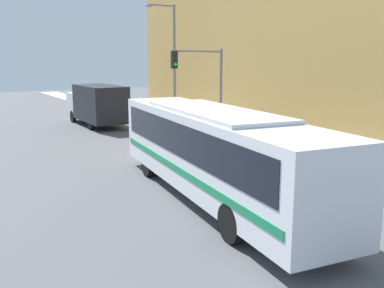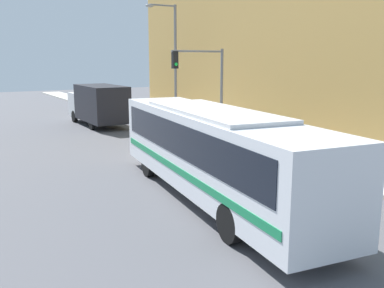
{
  "view_description": "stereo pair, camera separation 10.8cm",
  "coord_description": "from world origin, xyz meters",
  "views": [
    {
      "loc": [
        -8.77,
        -9.14,
        4.85
      ],
      "look_at": [
        0.28,
        5.74,
        1.38
      ],
      "focal_mm": 40.0,
      "sensor_mm": 36.0,
      "label": 1
    },
    {
      "loc": [
        -8.68,
        -9.2,
        4.85
      ],
      "look_at": [
        0.28,
        5.74,
        1.38
      ],
      "focal_mm": 40.0,
      "sensor_mm": 36.0,
      "label": 2
    }
  ],
  "objects": [
    {
      "name": "street_lamp",
      "position": [
        5.11,
        16.35,
        4.9
      ],
      "size": [
        2.21,
        0.28,
        8.19
      ],
      "color": "slate",
      "rests_on": "sidewalk"
    },
    {
      "name": "city_bus",
      "position": [
        -0.72,
        2.75,
        1.87
      ],
      "size": [
        4.13,
        12.6,
        3.2
      ],
      "rotation": [
        0.0,
        0.0,
        -0.13
      ],
      "color": "silver",
      "rests_on": "ground_plane"
    },
    {
      "name": "fire_hydrant",
      "position": [
        5.1,
        4.65,
        0.52
      ],
      "size": [
        0.25,
        0.34,
        0.75
      ],
      "color": "red",
      "rests_on": "sidewalk"
    },
    {
      "name": "sidewalk",
      "position": [
        5.75,
        20.0,
        0.07
      ],
      "size": [
        2.5,
        70.0,
        0.15
      ],
      "color": "#B7B2A8",
      "rests_on": "ground_plane"
    },
    {
      "name": "delivery_truck",
      "position": [
        1.55,
        21.39,
        1.63
      ],
      "size": [
        2.46,
        7.36,
        2.99
      ],
      "color": "black",
      "rests_on": "ground_plane"
    },
    {
      "name": "ground_plane",
      "position": [
        0.0,
        0.0,
        0.0
      ],
      "size": [
        120.0,
        120.0,
        0.0
      ],
      "primitive_type": "plane",
      "color": "#515156"
    },
    {
      "name": "traffic_light_pole",
      "position": [
        4.12,
        10.77,
        3.76
      ],
      "size": [
        3.28,
        0.35,
        5.26
      ],
      "color": "slate",
      "rests_on": "sidewalk"
    },
    {
      "name": "pedestrian_near_corner",
      "position": [
        6.24,
        7.31,
        0.99
      ],
      "size": [
        0.34,
        0.34,
        1.66
      ],
      "color": "#47382D",
      "rests_on": "sidewalk"
    },
    {
      "name": "parking_meter",
      "position": [
        5.1,
        10.54,
        1.06
      ],
      "size": [
        0.14,
        0.14,
        1.34
      ],
      "color": "slate",
      "rests_on": "sidewalk"
    },
    {
      "name": "building_facade",
      "position": [
        10.0,
        12.49,
        5.64
      ],
      "size": [
        6.0,
        22.98,
        11.28
      ],
      "color": "tan",
      "rests_on": "ground_plane"
    }
  ]
}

